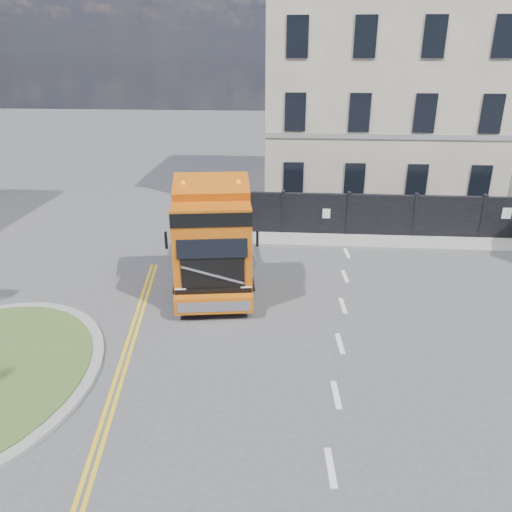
{
  "coord_description": "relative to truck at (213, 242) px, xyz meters",
  "views": [
    {
      "loc": [
        1.41,
        -13.21,
        8.07
      ],
      "look_at": [
        0.28,
        1.85,
        1.8
      ],
      "focal_mm": 35.0,
      "sensor_mm": 36.0,
      "label": 1
    }
  ],
  "objects": [
    {
      "name": "ground",
      "position": [
        1.31,
        -2.97,
        -1.8
      ],
      "size": [
        120.0,
        120.0,
        0.0
      ],
      "primitive_type": "plane",
      "color": "#424244",
      "rests_on": "ground"
    },
    {
      "name": "hoarding_fence",
      "position": [
        7.86,
        6.03,
        -0.8
      ],
      "size": [
        18.8,
        0.25,
        2.0
      ],
      "color": "black",
      "rests_on": "ground"
    },
    {
      "name": "georgian_building",
      "position": [
        7.31,
        13.53,
        3.97
      ],
      "size": [
        12.3,
        10.3,
        12.8
      ],
      "color": "beige",
      "rests_on": "ground"
    },
    {
      "name": "pavement_far",
      "position": [
        7.31,
        5.13,
        -1.74
      ],
      "size": [
        20.0,
        1.6,
        0.12
      ],
      "primitive_type": "cube",
      "color": "gray",
      "rests_on": "ground"
    },
    {
      "name": "truck",
      "position": [
        0.0,
        0.0,
        0.0
      ],
      "size": [
        3.43,
        7.0,
        4.02
      ],
      "rotation": [
        0.0,
        0.0,
        0.14
      ],
      "color": "black",
      "rests_on": "ground"
    }
  ]
}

